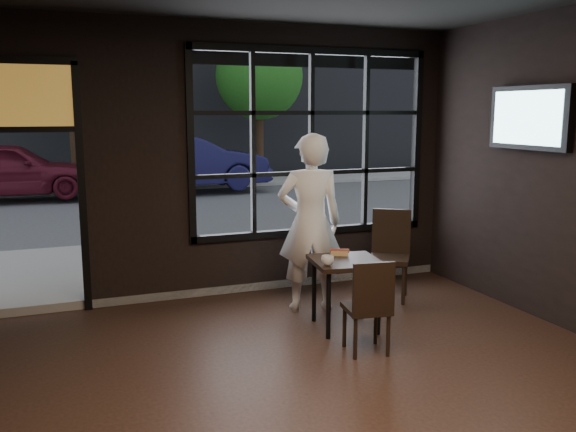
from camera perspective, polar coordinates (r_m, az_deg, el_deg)
name	(u,v)px	position (r m, az deg, el deg)	size (l,w,h in m)	color
window_frame	(311,143)	(7.53, 2.18, 6.84)	(3.06, 0.12, 2.28)	black
stained_transom	(14,95)	(6.93, -24.24, 10.29)	(1.20, 0.06, 0.70)	orange
street_asphalt	(99,163)	(27.56, -17.23, 4.77)	(60.00, 41.00, 0.04)	#545456
cafe_table	(345,294)	(6.26, 5.40, -7.24)	(0.66, 0.66, 0.72)	black
chair_near	(366,305)	(5.65, 7.35, -8.28)	(0.38, 0.38, 0.89)	black
chair_window	(389,256)	(7.21, 9.46, -3.70)	(0.45, 0.45, 1.04)	black
man	(310,223)	(6.68, 2.07, -0.64)	(0.71, 0.47, 1.96)	white
hotdog	(339,253)	(6.32, 4.84, -3.44)	(0.20, 0.08, 0.06)	tan
cup	(328,261)	(5.91, 3.72, -4.19)	(0.12, 0.12, 0.10)	silver
tv	(530,118)	(6.94, 21.69, 8.54)	(0.13, 1.14, 0.66)	black
navy_car	(183,162)	(16.45, -9.82, 4.99)	(1.58, 4.54, 1.50)	#14123B
maroon_car	(8,170)	(16.24, -24.71, 3.97)	(1.63, 4.05, 1.38)	#561120
tree_left	(70,72)	(18.43, -19.72, 12.59)	(2.72, 2.72, 4.63)	#332114
tree_right	(259,76)	(19.25, -2.69, 12.93)	(2.70, 2.70, 4.60)	#332114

